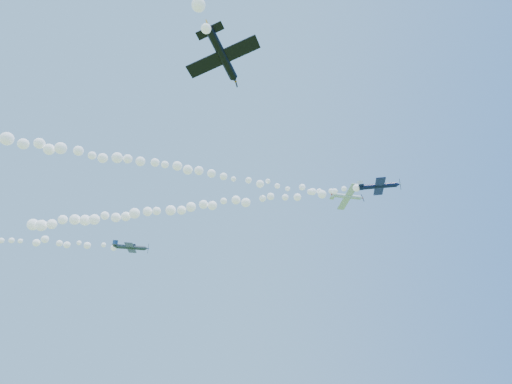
{
  "coord_description": "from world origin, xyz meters",
  "views": [
    {
      "loc": [
        1.37,
        -64.35,
        2.0
      ],
      "look_at": [
        6.2,
        -6.25,
        43.91
      ],
      "focal_mm": 30.0,
      "sensor_mm": 36.0,
      "label": 1
    }
  ],
  "objects": [
    {
      "name": "plane_navy",
      "position": [
        28.84,
        -4.05,
        48.19
      ],
      "size": [
        7.82,
        8.07,
        2.6
      ],
      "rotation": [
        0.23,
        0.04,
        -0.27
      ],
      "color": "#0E133E"
    },
    {
      "name": "smoke_trail_white",
      "position": [
        -12.07,
        -3.76,
        50.79
      ],
      "size": [
        70.68,
        16.25,
        3.06
      ],
      "primitive_type": null,
      "color": "white"
    },
    {
      "name": "plane_white",
      "position": [
        25.37,
        3.72,
        51.11
      ],
      "size": [
        7.3,
        7.66,
        2.13
      ],
      "rotation": [
        -0.17,
        -0.08,
        0.2
      ],
      "color": "white"
    },
    {
      "name": "smoke_trail_navy",
      "position": [
        -6.54,
        5.88,
        47.99
      ],
      "size": [
        66.38,
        20.68,
        3.03
      ],
      "primitive_type": null,
      "color": "white"
    },
    {
      "name": "plane_grey",
      "position": [
        -16.93,
        11.44,
        41.91
      ],
      "size": [
        7.14,
        7.37,
        2.22
      ],
      "rotation": [
        0.23,
        0.0,
        0.07
      ],
      "color": "#323A48"
    },
    {
      "name": "plane_black",
      "position": [
        0.26,
        -37.38,
        38.05
      ],
      "size": [
        7.44,
        7.11,
        2.2
      ],
      "rotation": [
        -0.21,
        -0.0,
        1.14
      ],
      "color": "black"
    }
  ]
}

